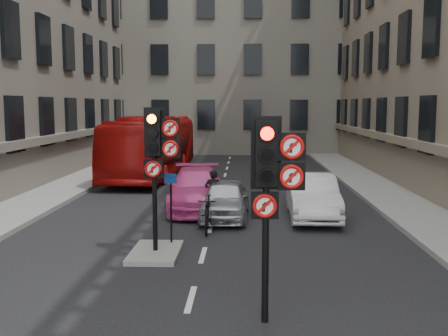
# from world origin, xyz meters

# --- Properties ---
(pavement_left) EXTENTS (3.00, 50.00, 0.16)m
(pavement_left) POSITION_xyz_m (-7.20, 12.00, 0.08)
(pavement_left) COLOR gray
(pavement_left) RESTS_ON ground
(pavement_right) EXTENTS (3.00, 50.00, 0.16)m
(pavement_right) POSITION_xyz_m (7.20, 12.00, 0.08)
(pavement_right) COLOR gray
(pavement_right) RESTS_ON ground
(centre_island) EXTENTS (1.20, 2.00, 0.12)m
(centre_island) POSITION_xyz_m (-1.20, 5.00, 0.06)
(centre_island) COLOR gray
(centre_island) RESTS_ON ground
(building_far) EXTENTS (30.00, 14.00, 20.00)m
(building_far) POSITION_xyz_m (0.00, 38.00, 10.00)
(building_far) COLOR gray
(building_far) RESTS_ON ground
(signal_near) EXTENTS (0.91, 0.40, 3.58)m
(signal_near) POSITION_xyz_m (1.49, 0.99, 2.58)
(signal_near) COLOR black
(signal_near) RESTS_ON ground
(signal_far) EXTENTS (0.91, 0.40, 3.58)m
(signal_far) POSITION_xyz_m (-1.11, 4.99, 2.70)
(signal_far) COLOR black
(signal_far) RESTS_ON centre_island
(car_silver) EXTENTS (1.65, 3.81, 1.28)m
(car_silver) POSITION_xyz_m (0.40, 9.33, 0.64)
(car_silver) COLOR #A5A7AD
(car_silver) RESTS_ON ground
(car_white) EXTENTS (1.65, 4.44, 1.45)m
(car_white) POSITION_xyz_m (3.30, 9.57, 0.72)
(car_white) COLOR silver
(car_white) RESTS_ON ground
(car_pink) EXTENTS (2.47, 5.17, 1.45)m
(car_pink) POSITION_xyz_m (-0.67, 10.83, 0.73)
(car_pink) COLOR #E04293
(car_pink) RESTS_ON ground
(bus_red) EXTENTS (3.21, 11.42, 3.15)m
(bus_red) POSITION_xyz_m (-3.79, 19.43, 1.57)
(bus_red) COLOR maroon
(bus_red) RESTS_ON ground
(motorcycle) EXTENTS (0.53, 1.79, 1.07)m
(motorcycle) POSITION_xyz_m (-0.04, 7.44, 0.54)
(motorcycle) COLOR black
(motorcycle) RESTS_ON ground
(motorcyclist) EXTENTS (0.60, 0.42, 1.57)m
(motorcyclist) POSITION_xyz_m (-0.03, 9.72, 0.78)
(motorcyclist) COLOR black
(motorcyclist) RESTS_ON ground
(info_sign) EXTENTS (0.32, 0.09, 1.85)m
(info_sign) POSITION_xyz_m (-0.90, 5.73, 1.32)
(info_sign) COLOR black
(info_sign) RESTS_ON centre_island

